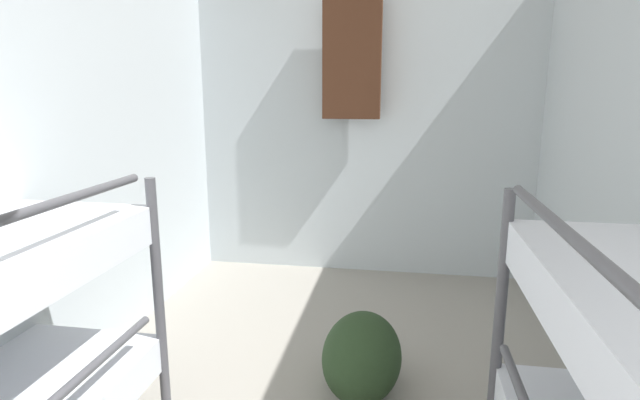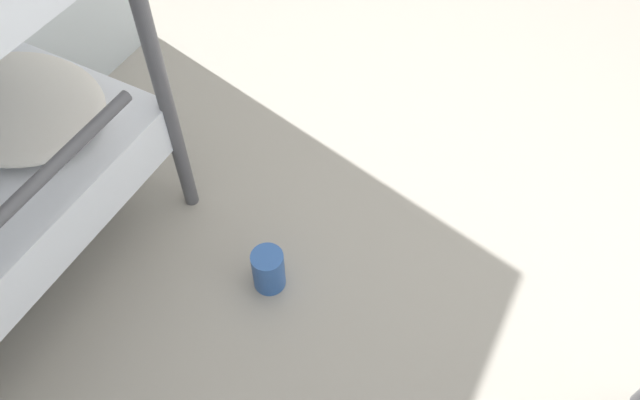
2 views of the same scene
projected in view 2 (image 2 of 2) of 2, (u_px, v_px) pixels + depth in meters
name	position (u px, v px, depth m)	size (l,w,h in m)	color
ground_plane	(459.00, 161.00, 2.14)	(20.00, 20.00, 0.00)	gray
tin_can	(268.00, 270.00, 1.79)	(0.09, 0.09, 0.14)	#2D569E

